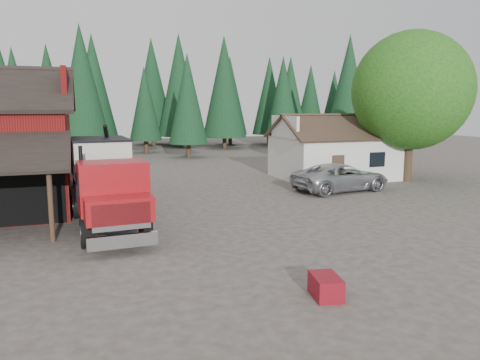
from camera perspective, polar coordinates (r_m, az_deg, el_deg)
name	(u,v)px	position (r m, az deg, el deg)	size (l,w,h in m)	color
ground	(208,243)	(18.02, -3.94, -7.64)	(120.00, 120.00, 0.00)	#473E37
farmhouse	(335,155)	(34.59, 11.48, 3.01)	(8.60, 6.42, 4.65)	silver
deciduous_tree	(412,95)	(34.21, 20.21, 9.70)	(8.00, 8.00, 10.20)	#382619
conifer_backdrop	(119,149)	(59.09, -14.54, 3.68)	(76.00, 16.00, 16.00)	black
near_pine_b	(188,99)	(47.85, -6.39, 9.80)	(3.96, 3.96, 10.40)	#382619
near_pine_c	(349,89)	(50.23, 13.10, 10.73)	(4.84, 4.84, 12.40)	#382619
near_pine_d	(82,84)	(50.75, -18.74, 11.04)	(5.28, 5.28, 13.40)	#382619
feed_truck	(105,180)	(20.98, -16.15, 0.02)	(3.27, 9.67, 4.30)	black
silver_car	(341,177)	(29.30, 12.20, 0.33)	(2.82, 6.12, 1.70)	#B1B3B9
equip_box	(326,286)	(13.24, 10.40, -12.64)	(0.70, 1.10, 0.60)	maroon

